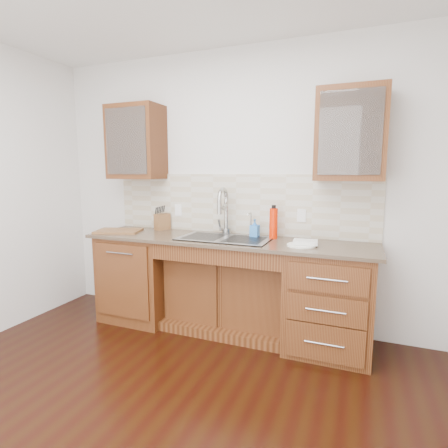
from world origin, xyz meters
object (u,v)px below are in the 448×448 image
at_px(knife_block, 162,222).
at_px(plate, 301,245).
at_px(soap_bottle, 255,228).
at_px(cutting_board, 119,231).
at_px(water_bottle, 273,224).

bearing_deg(knife_block, plate, 12.86).
bearing_deg(soap_bottle, plate, -22.10).
bearing_deg(knife_block, cutting_board, -116.10).
height_order(plate, knife_block, knife_block).
distance_m(knife_block, cutting_board, 0.46).
bearing_deg(knife_block, water_bottle, 21.15).
xyz_separation_m(water_bottle, knife_block, (-1.23, 0.06, -0.06)).
height_order(water_bottle, knife_block, water_bottle).
relative_size(water_bottle, plate, 1.19).
xyz_separation_m(plate, knife_block, (-1.52, 0.30, 0.08)).
xyz_separation_m(knife_block, cutting_board, (-0.35, -0.29, -0.08)).
relative_size(soap_bottle, knife_block, 1.02).
relative_size(knife_block, cutting_board, 0.39).
distance_m(plate, cutting_board, 1.87).
relative_size(plate, cutting_board, 0.54).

